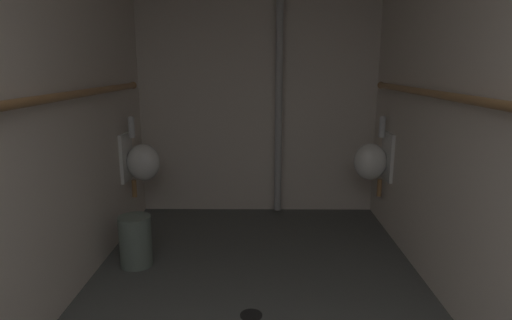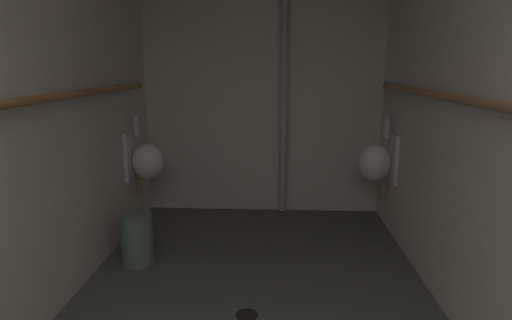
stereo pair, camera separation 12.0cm
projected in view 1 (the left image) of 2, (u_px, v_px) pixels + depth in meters
The scene contains 10 objects.
wall_left at pixel (8, 110), 2.12m from camera, with size 0.06×4.57×2.60m, color beige.
wall_right at pixel (505, 111), 2.10m from camera, with size 0.06×4.57×2.60m, color beige.
wall_back at pixel (258, 87), 4.31m from camera, with size 2.54×0.06×2.60m, color beige.
urinal_left_mid at pixel (141, 161), 3.87m from camera, with size 0.32×0.30×0.76m.
urinal_right_mid at pixel (373, 160), 3.90m from camera, with size 0.32×0.30×0.76m.
supply_pipe_left at pixel (21, 103), 2.09m from camera, with size 0.06×3.82×0.06m.
supply_pipe_right at pixel (488, 103), 2.09m from camera, with size 0.06×3.87×0.06m.
standpipe_back_wall at pixel (279, 88), 4.20m from camera, with size 0.07×0.07×2.55m, color #B2B2B2.
floor_drain at pixel (251, 315), 2.63m from camera, with size 0.14×0.14×0.01m, color black.
waste_bin at pixel (136, 241), 3.26m from camera, with size 0.25×0.25×0.40m, color slate.
Camera 1 is at (0.03, 0.12, 1.52)m, focal length 29.71 mm.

